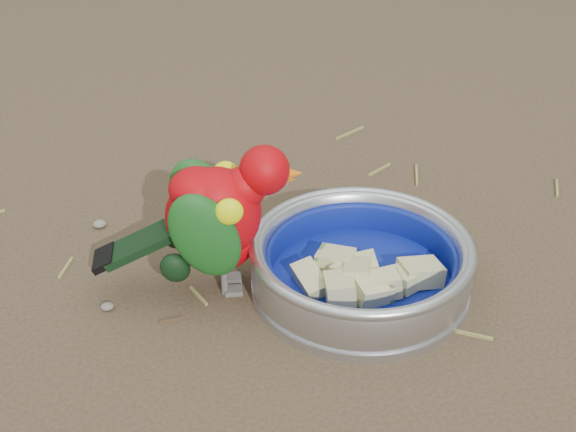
{
  "coord_description": "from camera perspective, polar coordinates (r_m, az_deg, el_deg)",
  "views": [
    {
      "loc": [
        -0.05,
        -0.6,
        0.53
      ],
      "look_at": [
        0.03,
        0.1,
        0.08
      ],
      "focal_mm": 50.0,
      "sensor_mm": 36.0,
      "label": 1
    }
  ],
  "objects": [
    {
      "name": "lory_parrot",
      "position": [
        0.83,
        -5.02,
        -0.63
      ],
      "size": [
        0.2,
        0.1,
        0.16
      ],
      "primitive_type": null,
      "rotation": [
        0.0,
        0.0,
        -1.58
      ],
      "color": "#A90309",
      "rests_on": "ground"
    },
    {
      "name": "food_bowl",
      "position": [
        0.87,
        5.13,
        -4.8
      ],
      "size": [
        0.23,
        0.23,
        0.02
      ],
      "primitive_type": "cylinder",
      "color": "#B2B2BA",
      "rests_on": "ground"
    },
    {
      "name": "fruit_wedges",
      "position": [
        0.85,
        5.2,
        -3.57
      ],
      "size": [
        0.14,
        0.14,
        0.03
      ],
      "primitive_type": null,
      "color": "#C2BE82",
      "rests_on": "food_bowl"
    },
    {
      "name": "ground",
      "position": [
        0.8,
        -1.52,
        -8.96
      ],
      "size": [
        60.0,
        60.0,
        0.0
      ],
      "primitive_type": "plane",
      "color": "#463626"
    },
    {
      "name": "bowl_wall",
      "position": [
        0.85,
        5.23,
        -3.19
      ],
      "size": [
        0.23,
        0.23,
        0.04
      ],
      "primitive_type": null,
      "color": "#B2B2BA",
      "rests_on": "food_bowl"
    },
    {
      "name": "ground_debris",
      "position": [
        0.82,
        -0.82,
        -7.79
      ],
      "size": [
        0.9,
        0.8,
        0.01
      ],
      "primitive_type": null,
      "color": "olive",
      "rests_on": "ground"
    }
  ]
}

